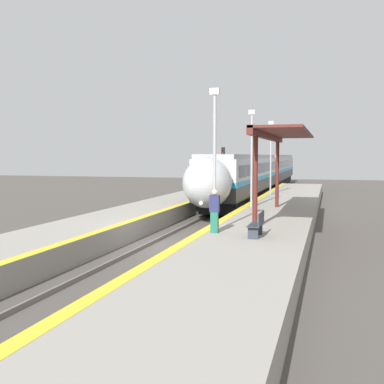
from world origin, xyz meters
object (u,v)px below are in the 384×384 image
(platform_bench, at_px, (258,224))
(lamppost_mid, at_px, (252,152))
(lamppost_near, at_px, (215,150))
(person_waiting, at_px, (215,210))
(train, at_px, (261,172))
(lamppost_far, at_px, (271,153))
(railway_signal, at_px, (223,168))

(platform_bench, relative_size, lamppost_mid, 0.26)
(lamppost_mid, bearing_deg, lamppost_near, -90.00)
(platform_bench, relative_size, person_waiting, 0.85)
(train, distance_m, lamppost_far, 11.86)
(lamppost_mid, height_order, lamppost_far, same)
(railway_signal, bearing_deg, platform_bench, -74.56)
(platform_bench, xyz_separation_m, person_waiting, (-1.68, 0.44, 0.39))
(lamppost_mid, bearing_deg, platform_bench, -79.70)
(train, xyz_separation_m, person_waiting, (2.42, -29.90, -0.48))
(person_waiting, bearing_deg, lamppost_near, 104.16)
(train, relative_size, person_waiting, 28.22)
(lamppost_near, bearing_deg, person_waiting, -75.84)
(train, xyz_separation_m, lamppost_near, (2.32, -29.48, 1.78))
(train, distance_m, platform_bench, 30.63)
(platform_bench, height_order, railway_signal, railway_signal)
(lamppost_near, relative_size, lamppost_mid, 1.00)
(train, xyz_separation_m, railway_signal, (-2.00, -8.24, 0.52))
(train, height_order, lamppost_near, lamppost_near)
(train, relative_size, lamppost_mid, 8.55)
(platform_bench, distance_m, person_waiting, 1.78)
(train, bearing_deg, person_waiting, -85.37)
(railway_signal, bearing_deg, train, 76.37)
(platform_bench, relative_size, lamppost_near, 0.26)
(person_waiting, height_order, lamppost_mid, lamppost_mid)
(person_waiting, distance_m, lamppost_mid, 9.68)
(railway_signal, xyz_separation_m, lamppost_mid, (4.32, -12.25, 1.26))
(lamppost_near, bearing_deg, train, 94.49)
(person_waiting, xyz_separation_m, lamppost_far, (-0.11, 18.40, 2.25))
(railway_signal, relative_size, lamppost_near, 0.83)
(railway_signal, distance_m, lamppost_mid, 13.05)
(railway_signal, distance_m, lamppost_near, 21.71)
(platform_bench, xyz_separation_m, railway_signal, (-6.11, 22.10, 1.38))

